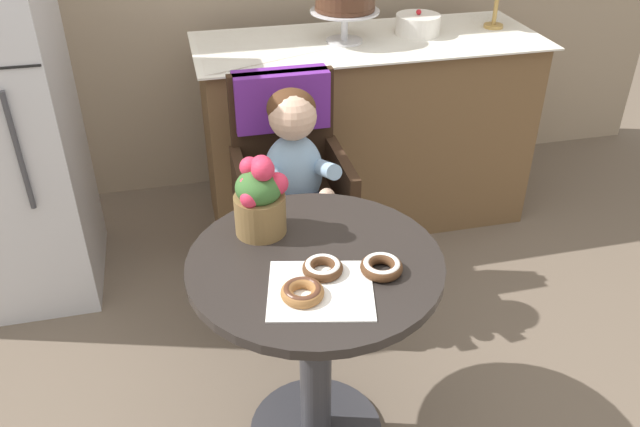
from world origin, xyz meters
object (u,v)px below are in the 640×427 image
at_px(cafe_table, 315,317).
at_px(donut_side, 323,267).
at_px(flower_vase, 260,197).
at_px(tiered_cake_stand, 345,0).
at_px(round_layer_cake, 418,24).
at_px(seated_child, 295,169).
at_px(donut_mid, 302,292).
at_px(donut_front, 382,266).
at_px(wicker_chair, 287,159).

height_order(cafe_table, donut_side, donut_side).
distance_m(cafe_table, flower_vase, 0.39).
bearing_deg(tiered_cake_stand, round_layer_cake, 5.37).
xyz_separation_m(seated_child, donut_mid, (-0.14, -0.76, 0.06)).
xyz_separation_m(donut_front, round_layer_cake, (0.63, 1.43, 0.20)).
xyz_separation_m(seated_child, donut_side, (-0.06, -0.67, 0.06)).
relative_size(cafe_table, donut_front, 6.26).
bearing_deg(cafe_table, donut_side, -85.00).
bearing_deg(donut_mid, donut_side, 49.61).
bearing_deg(cafe_table, donut_front, -31.55).
relative_size(seated_child, donut_mid, 6.47).
bearing_deg(round_layer_cake, wicker_chair, -141.44).
height_order(donut_mid, round_layer_cake, round_layer_cake).
height_order(cafe_table, seated_child, seated_child).
bearing_deg(tiered_cake_stand, donut_front, -101.09).
bearing_deg(donut_front, donut_side, 168.07).
bearing_deg(tiered_cake_stand, donut_side, -107.43).
height_order(cafe_table, wicker_chair, wicker_chair).
relative_size(donut_front, flower_vase, 0.46).
relative_size(wicker_chair, donut_mid, 8.50).
relative_size(wicker_chair, flower_vase, 3.83).
relative_size(donut_mid, flower_vase, 0.45).
height_order(donut_front, flower_vase, flower_vase).
height_order(donut_front, tiered_cake_stand, tiered_cake_stand).
distance_m(seated_child, tiered_cake_stand, 0.89).
height_order(flower_vase, tiered_cake_stand, tiered_cake_stand).
bearing_deg(flower_vase, tiered_cake_stand, 63.71).
relative_size(wicker_chair, donut_front, 8.29).
bearing_deg(round_layer_cake, cafe_table, -120.56).
xyz_separation_m(donut_front, flower_vase, (-0.28, 0.27, 0.10)).
height_order(donut_mid, flower_vase, flower_vase).
xyz_separation_m(donut_mid, flower_vase, (-0.05, 0.33, 0.10)).
relative_size(flower_vase, tiered_cake_stand, 0.83).
height_order(cafe_table, donut_front, donut_front).
bearing_deg(round_layer_cake, donut_mid, -119.94).
distance_m(tiered_cake_stand, round_layer_cake, 0.38).
height_order(wicker_chair, donut_front, wicker_chair).
distance_m(donut_front, donut_mid, 0.24).
height_order(cafe_table, flower_vase, flower_vase).
distance_m(donut_mid, round_layer_cake, 1.73).
bearing_deg(round_layer_cake, seated_child, -134.63).
bearing_deg(wicker_chair, tiered_cake_stand, 57.11).
distance_m(donut_front, flower_vase, 0.40).
bearing_deg(wicker_chair, flower_vase, -106.57).
xyz_separation_m(wicker_chair, donut_front, (0.09, -0.86, 0.10)).
bearing_deg(donut_side, wicker_chair, 85.76).
distance_m(donut_side, round_layer_cake, 1.62).
bearing_deg(tiered_cake_stand, flower_vase, -116.29).
xyz_separation_m(wicker_chair, seated_child, (0.00, -0.16, 0.04)).
xyz_separation_m(donut_front, donut_mid, (-0.23, -0.05, 0.00)).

